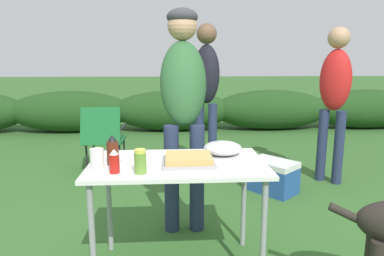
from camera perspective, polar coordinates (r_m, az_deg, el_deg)
shrub_hedge at (r=6.85m, az=-3.28°, el=2.93°), size 14.40×0.90×0.80m
folding_table at (r=2.19m, az=-2.38°, el=-7.62°), size 1.10×0.64×0.74m
food_tray at (r=2.12m, az=-0.60°, el=-5.30°), size 0.32×0.28×0.06m
plate_stack at (r=2.28m, az=-10.91°, el=-4.68°), size 0.20×0.20×0.02m
mixing_bowl at (r=2.34m, az=5.14°, el=-3.34°), size 0.26×0.26×0.09m
paper_cup_stack at (r=2.08m, az=-15.56°, el=-5.04°), size 0.08×0.08×0.12m
bbq_sauce_bottle at (r=2.14m, az=-13.08°, el=-3.67°), size 0.07×0.07×0.19m
relish_jar at (r=1.96m, az=-8.61°, el=-5.55°), size 0.07×0.07×0.14m
ketchup_bottle at (r=1.99m, az=-12.83°, el=-5.49°), size 0.06×0.06×0.14m
standing_person_with_beanie at (r=2.76m, az=-1.47°, el=6.30°), size 0.37×0.52×1.79m
standing_person_in_dark_puffer at (r=4.14m, az=2.41°, el=7.56°), size 0.41×0.39×1.80m
standing_person_in_red_jacket at (r=4.09m, az=22.69°, el=5.91°), size 0.41×0.41×1.73m
camp_chair_green_behind_table at (r=4.35m, az=-14.50°, el=-1.19°), size 0.48×0.59×0.83m
cooler_box at (r=3.75m, az=13.22°, el=-7.81°), size 0.56×0.57×0.34m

